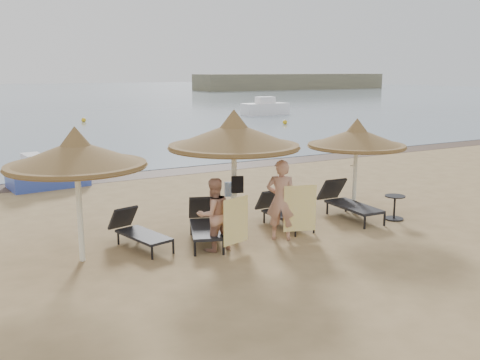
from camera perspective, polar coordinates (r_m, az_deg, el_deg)
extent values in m
plane|color=#A48657|center=(11.83, 4.30, -7.14)|extent=(160.00, 160.00, 0.00)
cube|color=#4D3B2F|center=(20.10, -10.49, 0.57)|extent=(200.00, 1.60, 0.01)
cube|color=#787152|center=(108.30, 5.61, 10.40)|extent=(40.00, 8.00, 3.00)
cube|color=white|center=(46.29, 2.70, 7.57)|extent=(4.00, 1.60, 1.00)
cube|color=white|center=(46.25, 2.70, 8.49)|extent=(1.50, 1.00, 0.60)
cylinder|color=white|center=(11.16, -16.73, -3.39)|extent=(0.11, 0.11, 2.00)
cone|color=olive|center=(10.92, -17.10, 2.76)|extent=(2.77, 2.77, 0.52)
cone|color=olive|center=(10.88, -17.19, 4.40)|extent=(0.67, 0.67, 0.43)
cylinder|color=olive|center=(10.96, -17.02, 1.48)|extent=(2.71, 2.71, 0.10)
cylinder|color=white|center=(12.18, -0.64, -1.26)|extent=(0.12, 0.12, 2.16)
cone|color=olive|center=(11.96, -0.65, 4.85)|extent=(2.98, 2.98, 0.57)
cone|color=olive|center=(11.92, -0.65, 6.47)|extent=(0.72, 0.72, 0.46)
cylinder|color=olive|center=(11.99, -0.65, 3.58)|extent=(2.92, 2.92, 0.10)
cylinder|color=white|center=(14.61, 12.14, 0.08)|extent=(0.11, 0.11, 1.88)
cone|color=olive|center=(14.43, 12.34, 4.50)|extent=(2.59, 2.59, 0.49)
cone|color=olive|center=(14.39, 12.39, 5.67)|extent=(0.63, 0.63, 0.40)
cylinder|color=olive|center=(14.46, 12.30, 3.59)|extent=(2.54, 2.54, 0.09)
cylinder|color=black|center=(11.15, -9.36, -7.73)|extent=(0.05, 0.05, 0.27)
cylinder|color=black|center=(11.43, -7.13, -7.16)|extent=(0.05, 0.05, 0.27)
cylinder|color=black|center=(12.23, -12.85, -6.12)|extent=(0.05, 0.05, 0.27)
cylinder|color=black|center=(12.49, -10.74, -5.65)|extent=(0.05, 0.05, 0.27)
cube|color=black|center=(11.80, -10.24, -5.83)|extent=(0.92, 1.53, 0.06)
cube|color=black|center=(12.43, -12.38, -3.93)|extent=(0.67, 0.53, 0.54)
cylinder|color=black|center=(11.23, -4.83, -7.38)|extent=(0.05, 0.05, 0.30)
cylinder|color=black|center=(11.28, -1.77, -7.26)|extent=(0.05, 0.05, 0.30)
cylinder|color=black|center=(12.65, -5.22, -5.18)|extent=(0.05, 0.05, 0.30)
cylinder|color=black|center=(12.69, -2.51, -5.08)|extent=(0.05, 0.05, 0.30)
cube|color=black|center=(11.95, -3.63, -5.25)|extent=(1.19, 1.73, 0.06)
cube|color=black|center=(12.79, -3.98, -2.94)|extent=(0.78, 0.66, 0.61)
cylinder|color=black|center=(12.52, 5.94, -5.45)|extent=(0.05, 0.05, 0.27)
cylinder|color=black|center=(12.84, 7.88, -5.07)|extent=(0.05, 0.05, 0.27)
cylinder|color=black|center=(13.58, 2.59, -4.03)|extent=(0.05, 0.05, 0.27)
cylinder|color=black|center=(13.87, 4.45, -3.72)|extent=(0.05, 0.05, 0.27)
cube|color=black|center=(13.19, 5.05, -3.81)|extent=(0.63, 1.45, 0.06)
cube|color=black|center=(13.80, 3.04, -2.09)|extent=(0.60, 0.42, 0.54)
cylinder|color=black|center=(13.38, 13.16, -4.49)|extent=(0.06, 0.06, 0.31)
cylinder|color=black|center=(13.77, 15.15, -4.13)|extent=(0.06, 0.06, 0.31)
cylinder|color=black|center=(14.55, 9.30, -3.02)|extent=(0.06, 0.06, 0.31)
cylinder|color=black|center=(14.92, 11.23, -2.73)|extent=(0.06, 0.06, 0.31)
cube|color=black|center=(14.14, 12.04, -2.78)|extent=(0.76, 1.69, 0.07)
cube|color=black|center=(14.83, 9.76, -0.96)|extent=(0.70, 0.50, 0.63)
cylinder|color=black|center=(14.48, 16.08, -3.97)|extent=(0.49, 0.49, 0.03)
cylinder|color=black|center=(14.40, 16.15, -2.84)|extent=(0.05, 0.05, 0.59)
cylinder|color=black|center=(14.33, 16.22, -1.66)|extent=(0.52, 0.52, 0.03)
imported|color=tan|center=(11.36, -2.84, -3.09)|extent=(0.86, 0.57, 1.83)
imported|color=tan|center=(12.09, 4.41, -1.45)|extent=(1.17, 1.10, 2.14)
cube|color=yellow|center=(11.27, -0.44, -4.37)|extent=(0.69, 0.22, 1.00)
cube|color=yellow|center=(12.16, 6.42, -3.03)|extent=(0.74, 0.24, 1.07)
cube|color=white|center=(12.33, -1.03, -0.99)|extent=(0.28, 0.18, 0.34)
cube|color=black|center=(12.00, -0.28, -0.49)|extent=(0.28, 0.16, 0.38)
cube|color=#344BB0|center=(18.83, -19.79, 0.25)|extent=(2.57, 1.69, 0.61)
cube|color=white|center=(18.76, -19.87, 1.39)|extent=(1.67, 1.38, 0.28)
cube|color=white|center=(18.61, -21.23, 2.01)|extent=(0.66, 1.05, 0.39)
sphere|color=yellow|center=(41.36, -16.34, 6.16)|extent=(0.34, 0.34, 0.34)
sphere|color=yellow|center=(38.30, 4.82, 6.17)|extent=(0.32, 0.32, 0.32)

